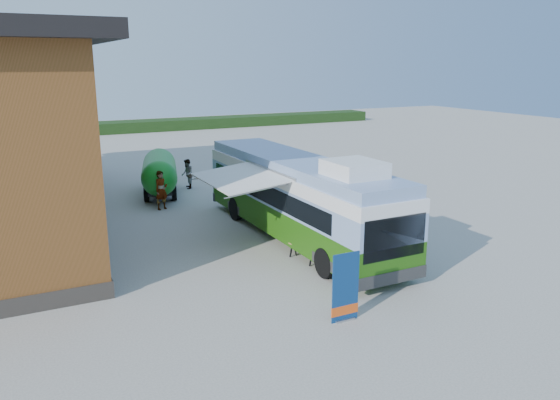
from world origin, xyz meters
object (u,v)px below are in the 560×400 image
bus (298,195)px  person_b (187,174)px  banner (345,293)px  slurry_tanker (159,172)px  picnic_table (316,240)px  person_a (161,190)px

bus → person_b: 10.06m
banner → slurry_tanker: (-0.70, 15.50, 0.44)m
banner → picnic_table: bearing=68.1°
picnic_table → bus: bearing=69.7°
picnic_table → person_a: (-3.03, 8.50, 0.27)m
banner → picnic_table: banner is taller
person_b → person_a: bearing=-17.7°
slurry_tanker → picnic_table: bearing=-63.0°
picnic_table → person_a: size_ratio=0.91×
picnic_table → person_b: size_ratio=1.04×
person_a → slurry_tanker: 2.72m
picnic_table → person_b: person_b is taller
banner → picnic_table: size_ratio=1.14×
picnic_table → slurry_tanker: size_ratio=0.29×
person_b → picnic_table: bearing=18.8°
person_a → slurry_tanker: slurry_tanker is taller
banner → slurry_tanker: size_ratio=0.33×
banner → slurry_tanker: slurry_tanker is taller
banner → picnic_table: 4.70m
bus → banner: bearing=-108.6°
banner → slurry_tanker: 15.53m
picnic_table → person_b: bearing=84.3°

